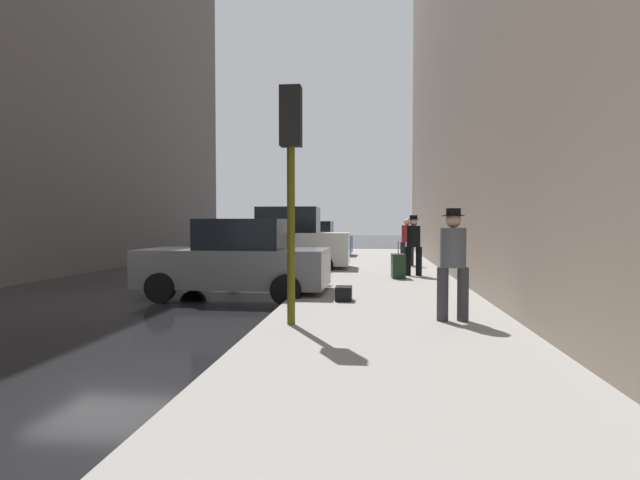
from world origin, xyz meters
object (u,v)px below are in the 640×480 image
object	(u,v)px
fire_hydrant	(322,271)
pedestrian_in_red_jacket	(407,239)
parked_gray_coupe	(237,260)
parked_blue_sedan	(309,241)
pedestrian_with_beanie	(453,259)
duffel_bag	(344,293)
parked_white_van	(284,242)
rolling_suitcase	(398,266)
pedestrian_with_fedora	(413,242)
traffic_light	(291,153)

from	to	relation	value
fire_hydrant	pedestrian_in_red_jacket	xyz separation A→B (m)	(2.50, 5.95, 0.61)
parked_gray_coupe	parked_blue_sedan	distance (m)	12.82
pedestrian_with_beanie	fire_hydrant	bearing A→B (deg)	119.90
fire_hydrant	duffel_bag	world-z (taller)	fire_hydrant
pedestrian_in_red_jacket	duffel_bag	bearing A→B (deg)	-101.98
fire_hydrant	pedestrian_with_beanie	size ratio (longest dim) A/B	0.40
parked_gray_coupe	parked_white_van	size ratio (longest dim) A/B	0.91
parked_gray_coupe	pedestrian_with_beanie	bearing A→B (deg)	-35.03
parked_white_van	rolling_suitcase	bearing A→B (deg)	-38.16
pedestrian_with_fedora	pedestrian_in_red_jacket	size ratio (longest dim) A/B	1.04
parked_white_van	traffic_light	distance (m)	9.95
pedestrian_with_fedora	pedestrian_in_red_jacket	xyz separation A→B (m)	(0.05, 3.54, -0.03)
parked_blue_sedan	fire_hydrant	bearing A→B (deg)	-81.04
duffel_bag	pedestrian_in_red_jacket	bearing A→B (deg)	78.02
parked_gray_coupe	fire_hydrant	distance (m)	2.29
parked_gray_coupe	parked_blue_sedan	bearing A→B (deg)	90.00
pedestrian_in_red_jacket	pedestrian_with_fedora	bearing A→B (deg)	-90.76
pedestrian_with_fedora	pedestrian_with_beanie	size ratio (longest dim) A/B	1.00
traffic_light	pedestrian_in_red_jacket	xyz separation A→B (m)	(2.45, 10.91, -1.65)
parked_blue_sedan	parked_white_van	bearing A→B (deg)	-90.00
rolling_suitcase	parked_white_van	bearing A→B (deg)	141.84
traffic_light	rolling_suitcase	xyz separation A→B (m)	(1.93, 6.65, -2.27)
pedestrian_in_red_jacket	rolling_suitcase	world-z (taller)	pedestrian_in_red_jacket
pedestrian_with_beanie	rolling_suitcase	world-z (taller)	pedestrian_with_beanie
pedestrian_in_red_jacket	duffel_bag	world-z (taller)	pedestrian_in_red_jacket
pedestrian_with_beanie	rolling_suitcase	bearing A→B (deg)	95.24
parked_white_van	pedestrian_with_beanie	xyz separation A→B (m)	(4.34, -9.09, 0.10)
traffic_light	parked_blue_sedan	bearing A→B (deg)	96.45
traffic_light	pedestrian_with_beanie	distance (m)	3.02
parked_white_van	duffel_bag	world-z (taller)	parked_white_van
rolling_suitcase	duffel_bag	bearing A→B (deg)	-106.83
rolling_suitcase	parked_gray_coupe	bearing A→B (deg)	-140.97
pedestrian_with_fedora	duffel_bag	distance (m)	5.31
fire_hydrant	pedestrian_with_beanie	bearing A→B (deg)	-60.10
pedestrian_in_red_jacket	duffel_bag	xyz separation A→B (m)	(-1.80, -8.48, -0.81)
traffic_light	parked_white_van	bearing A→B (deg)	100.91
fire_hydrant	duffel_bag	bearing A→B (deg)	-74.44
traffic_light	pedestrian_with_fedora	bearing A→B (deg)	71.92
rolling_suitcase	duffel_bag	size ratio (longest dim) A/B	2.36
parked_gray_coupe	parked_white_van	distance (m)	6.04
traffic_light	pedestrian_with_beanie	world-z (taller)	traffic_light
fire_hydrant	rolling_suitcase	size ratio (longest dim) A/B	0.68
parked_blue_sedan	traffic_light	world-z (taller)	traffic_light
fire_hydrant	rolling_suitcase	distance (m)	2.60
pedestrian_in_red_jacket	pedestrian_with_beanie	distance (m)	10.37
pedestrian_with_fedora	pedestrian_in_red_jacket	bearing A→B (deg)	89.24
pedestrian_in_red_jacket	rolling_suitcase	xyz separation A→B (m)	(-0.52, -4.26, -0.61)
parked_blue_sedan	pedestrian_with_beanie	distance (m)	16.45
pedestrian_in_red_jacket	rolling_suitcase	size ratio (longest dim) A/B	1.64
parked_gray_coupe	rolling_suitcase	size ratio (longest dim) A/B	4.07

